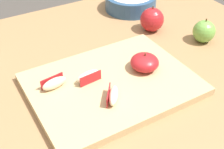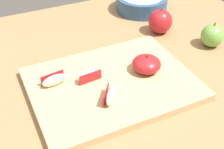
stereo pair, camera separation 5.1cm
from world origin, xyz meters
TOP-DOWN VIEW (x-y plane):
  - dining_table at (0.00, 0.00)m, footprint 1.17×0.82m
  - cutting_board at (-0.02, -0.10)m, footprint 0.39×0.30m
  - apple_half_skin_up at (0.08, -0.09)m, footprint 0.07×0.07m
  - apple_wedge_middle at (-0.06, -0.07)m, footprint 0.06×0.03m
  - apple_wedge_near_knife at (-0.05, -0.16)m, footprint 0.05×0.06m
  - apple_wedge_front at (-0.15, -0.05)m, footprint 0.06×0.03m
  - whole_apple_crimson at (0.24, 0.09)m, footprint 0.08×0.08m
  - whole_apple_granny_green at (0.33, -0.04)m, footprint 0.07×0.07m
  - ceramic_fruit_bowl at (0.27, 0.25)m, footprint 0.18×0.18m

SIDE VIEW (x-z plane):
  - dining_table at x=0.00m, z-range 0.26..1.03m
  - cutting_board at x=-0.02m, z-range 0.77..0.79m
  - ceramic_fruit_bowl at x=0.27m, z-range 0.77..0.82m
  - apple_wedge_middle at x=-0.06m, z-range 0.79..0.81m
  - apple_wedge_near_knife at x=-0.05m, z-range 0.79..0.81m
  - apple_wedge_front at x=-0.15m, z-range 0.79..0.81m
  - whole_apple_granny_green at x=0.33m, z-range 0.76..0.84m
  - whole_apple_crimson at x=0.24m, z-range 0.76..0.84m
  - apple_half_skin_up at x=0.08m, z-range 0.78..0.83m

